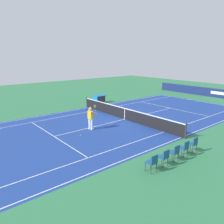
{
  "coord_description": "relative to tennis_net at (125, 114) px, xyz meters",
  "views": [
    {
      "loc": [
        12.15,
        13.11,
        5.23
      ],
      "look_at": [
        1.48,
        0.11,
        0.9
      ],
      "focal_mm": 35.25,
      "sensor_mm": 36.0,
      "label": 1
    }
  ],
  "objects": [
    {
      "name": "spectator_chair_1",
      "position": [
        2.34,
        7.21,
        0.03
      ],
      "size": [
        0.44,
        0.44,
        0.88
      ],
      "color": "#38383D",
      "rests_on": "ground_plane"
    },
    {
      "name": "tennis_net",
      "position": [
        0.0,
        0.0,
        0.0
      ],
      "size": [
        0.1,
        11.7,
        1.08
      ],
      "color": "#2D2D33",
      "rests_on": "ground_plane"
    },
    {
      "name": "spectator_chair_3",
      "position": [
        4.06,
        7.21,
        0.03
      ],
      "size": [
        0.44,
        0.44,
        0.88
      ],
      "color": "#38383D",
      "rests_on": "ground_plane"
    },
    {
      "name": "spectator_chair_4",
      "position": [
        4.91,
        7.21,
        0.03
      ],
      "size": [
        0.44,
        0.44,
        0.88
      ],
      "color": "#38383D",
      "rests_on": "ground_plane"
    },
    {
      "name": "stadium_barrier",
      "position": [
        -15.9,
        0.01,
        0.06
      ],
      "size": [
        0.26,
        17.0,
        1.11
      ],
      "color": "navy",
      "rests_on": "ground_plane"
    },
    {
      "name": "equipment_cart_tarped",
      "position": [
        -2.29,
        -6.75,
        -0.05
      ],
      "size": [
        1.25,
        0.84,
        0.85
      ],
      "color": "#2D2D33",
      "rests_on": "ground_plane"
    },
    {
      "name": "spectator_chair_2",
      "position": [
        3.2,
        7.21,
        0.03
      ],
      "size": [
        0.44,
        0.44,
        0.88
      ],
      "color": "#38383D",
      "rests_on": "ground_plane"
    },
    {
      "name": "court_line_markings",
      "position": [
        0.0,
        0.0,
        -0.49
      ],
      "size": [
        23.85,
        11.05,
        0.01
      ],
      "color": "white",
      "rests_on": "ground_plane"
    },
    {
      "name": "ground_plane",
      "position": [
        0.0,
        0.0,
        -0.49
      ],
      "size": [
        60.0,
        60.0,
        0.0
      ],
      "primitive_type": "plane",
      "color": "#2D7247"
    },
    {
      "name": "court_slab",
      "position": [
        0.0,
        0.0,
        -0.49
      ],
      "size": [
        24.2,
        11.4,
        0.0
      ],
      "primitive_type": "cube",
      "color": "navy",
      "rests_on": "ground_plane"
    },
    {
      "name": "spectator_chair_0",
      "position": [
        1.48,
        7.21,
        0.03
      ],
      "size": [
        0.44,
        0.44,
        0.88
      ],
      "color": "#38383D",
      "rests_on": "ground_plane"
    },
    {
      "name": "tennis_player_near",
      "position": [
        3.66,
        0.35,
        0.44
      ],
      "size": [
        1.02,
        0.83,
        1.7
      ],
      "color": "white",
      "rests_on": "ground_plane"
    },
    {
      "name": "tennis_ball",
      "position": [
        4.96,
        1.03,
        -0.46
      ],
      "size": [
        0.07,
        0.07,
        0.07
      ],
      "primitive_type": "sphere",
      "color": "#CCE01E",
      "rests_on": "ground_plane"
    }
  ]
}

